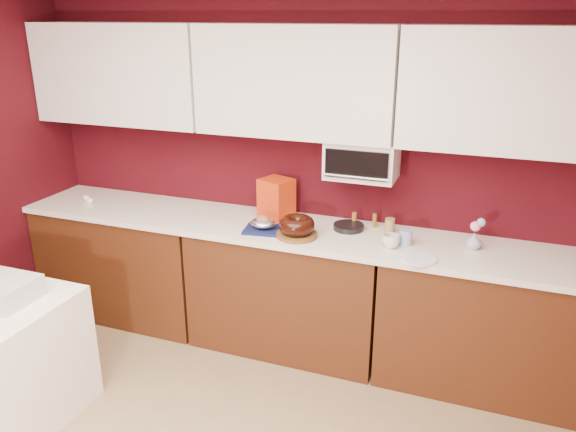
# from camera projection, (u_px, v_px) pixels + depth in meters

# --- Properties ---
(wall_back) EXTENTS (4.00, 0.02, 2.50)m
(wall_back) POSITION_uv_depth(u_px,v_px,m) (304.00, 166.00, 3.94)
(wall_back) COLOR #3D080E
(wall_back) RESTS_ON floor
(base_cabinet_left) EXTENTS (1.31, 0.58, 0.86)m
(base_cabinet_left) POSITION_uv_depth(u_px,v_px,m) (129.00, 262.00, 4.38)
(base_cabinet_left) COLOR #46210E
(base_cabinet_left) RESTS_ON floor
(base_cabinet_center) EXTENTS (1.31, 0.58, 0.86)m
(base_cabinet_center) POSITION_uv_depth(u_px,v_px,m) (288.00, 290.00, 3.95)
(base_cabinet_center) COLOR #46210E
(base_cabinet_center) RESTS_ON floor
(base_cabinet_right) EXTENTS (1.31, 0.58, 0.86)m
(base_cabinet_right) POSITION_uv_depth(u_px,v_px,m) (488.00, 324.00, 3.51)
(base_cabinet_right) COLOR #46210E
(base_cabinet_right) RESTS_ON floor
(countertop) EXTENTS (4.00, 0.62, 0.04)m
(countertop) POSITION_uv_depth(u_px,v_px,m) (288.00, 230.00, 3.79)
(countertop) COLOR white
(countertop) RESTS_ON base_cabinet_center
(upper_cabinet_left) EXTENTS (1.31, 0.33, 0.70)m
(upper_cabinet_left) POSITION_uv_depth(u_px,v_px,m) (121.00, 74.00, 4.03)
(upper_cabinet_left) COLOR white
(upper_cabinet_left) RESTS_ON wall_back
(upper_cabinet_center) EXTENTS (1.31, 0.33, 0.70)m
(upper_cabinet_center) POSITION_uv_depth(u_px,v_px,m) (296.00, 81.00, 3.59)
(upper_cabinet_center) COLOR white
(upper_cabinet_center) RESTS_ON wall_back
(upper_cabinet_right) EXTENTS (1.31, 0.33, 0.70)m
(upper_cabinet_right) POSITION_uv_depth(u_px,v_px,m) (519.00, 91.00, 3.15)
(upper_cabinet_right) COLOR white
(upper_cabinet_right) RESTS_ON wall_back
(toaster_oven) EXTENTS (0.45, 0.30, 0.25)m
(toaster_oven) POSITION_uv_depth(u_px,v_px,m) (362.00, 159.00, 3.62)
(toaster_oven) COLOR white
(toaster_oven) RESTS_ON upper_cabinet_center
(toaster_oven_door) EXTENTS (0.40, 0.02, 0.18)m
(toaster_oven_door) POSITION_uv_depth(u_px,v_px,m) (356.00, 165.00, 3.48)
(toaster_oven_door) COLOR black
(toaster_oven_door) RESTS_ON toaster_oven
(toaster_oven_handle) EXTENTS (0.42, 0.02, 0.02)m
(toaster_oven_handle) POSITION_uv_depth(u_px,v_px,m) (355.00, 177.00, 3.49)
(toaster_oven_handle) COLOR silver
(toaster_oven_handle) RESTS_ON toaster_oven
(cake_base) EXTENTS (0.32, 0.32, 0.02)m
(cake_base) POSITION_uv_depth(u_px,v_px,m) (297.00, 235.00, 3.62)
(cake_base) COLOR brown
(cake_base) RESTS_ON countertop
(bundt_cake) EXTENTS (0.26, 0.26, 0.10)m
(bundt_cake) POSITION_uv_depth(u_px,v_px,m) (297.00, 225.00, 3.60)
(bundt_cake) COLOR black
(bundt_cake) RESTS_ON cake_base
(navy_towel) EXTENTS (0.27, 0.24, 0.02)m
(navy_towel) POSITION_uv_depth(u_px,v_px,m) (263.00, 229.00, 3.72)
(navy_towel) COLOR #131B48
(navy_towel) RESTS_ON countertop
(foil_ham_nest) EXTENTS (0.18, 0.15, 0.06)m
(foil_ham_nest) POSITION_uv_depth(u_px,v_px,m) (263.00, 223.00, 3.71)
(foil_ham_nest) COLOR white
(foil_ham_nest) RESTS_ON navy_towel
(roasted_ham) EXTENTS (0.12, 0.11, 0.06)m
(roasted_ham) POSITION_uv_depth(u_px,v_px,m) (263.00, 219.00, 3.70)
(roasted_ham) COLOR #9F5C49
(roasted_ham) RESTS_ON foil_ham_nest
(pandoro_box) EXTENTS (0.26, 0.25, 0.28)m
(pandoro_box) POSITION_uv_depth(u_px,v_px,m) (276.00, 198.00, 3.93)
(pandoro_box) COLOR #A9140B
(pandoro_box) RESTS_ON countertop
(dark_pan) EXTENTS (0.24, 0.24, 0.04)m
(dark_pan) POSITION_uv_depth(u_px,v_px,m) (349.00, 227.00, 3.75)
(dark_pan) COLOR black
(dark_pan) RESTS_ON countertop
(coffee_mug) EXTENTS (0.11, 0.11, 0.10)m
(coffee_mug) POSITION_uv_depth(u_px,v_px,m) (391.00, 240.00, 3.44)
(coffee_mug) COLOR silver
(coffee_mug) RESTS_ON countertop
(blue_jar) EXTENTS (0.11, 0.11, 0.10)m
(blue_jar) POSITION_uv_depth(u_px,v_px,m) (406.00, 237.00, 3.49)
(blue_jar) COLOR #1C3C9A
(blue_jar) RESTS_ON countertop
(flower_vase) EXTENTS (0.10, 0.10, 0.11)m
(flower_vase) POSITION_uv_depth(u_px,v_px,m) (474.00, 240.00, 3.42)
(flower_vase) COLOR #ABB2C2
(flower_vase) RESTS_ON countertop
(flower_pink) EXTENTS (0.06, 0.06, 0.06)m
(flower_pink) POSITION_uv_depth(u_px,v_px,m) (475.00, 226.00, 3.39)
(flower_pink) COLOR #FD92C4
(flower_pink) RESTS_ON flower_vase
(flower_blue) EXTENTS (0.05, 0.05, 0.05)m
(flower_blue) POSITION_uv_depth(u_px,v_px,m) (481.00, 222.00, 3.39)
(flower_blue) COLOR #93B3EB
(flower_blue) RESTS_ON flower_vase
(china_plate) EXTENTS (0.20, 0.20, 0.01)m
(china_plate) POSITION_uv_depth(u_px,v_px,m) (419.00, 260.00, 3.28)
(china_plate) COLOR white
(china_plate) RESTS_ON countertop
(amber_bottle) EXTENTS (0.03, 0.03, 0.09)m
(amber_bottle) POSITION_uv_depth(u_px,v_px,m) (354.00, 219.00, 3.81)
(amber_bottle) COLOR #9B5C1C
(amber_bottle) RESTS_ON countertop
(paper_cup) EXTENTS (0.06, 0.06, 0.10)m
(paper_cup) POSITION_uv_depth(u_px,v_px,m) (390.00, 226.00, 3.68)
(paper_cup) COLOR olive
(paper_cup) RESTS_ON countertop
(egg_left) EXTENTS (0.06, 0.05, 0.04)m
(egg_left) POSITION_uv_depth(u_px,v_px,m) (86.00, 198.00, 4.32)
(egg_left) COLOR white
(egg_left) RESTS_ON countertop
(egg_right) EXTENTS (0.07, 0.06, 0.05)m
(egg_right) POSITION_uv_depth(u_px,v_px,m) (90.00, 201.00, 4.25)
(egg_right) COLOR white
(egg_right) RESTS_ON countertop
(newspaper_stack) EXTENTS (0.36, 0.30, 0.13)m
(newspaper_stack) POSITION_uv_depth(u_px,v_px,m) (1.00, 290.00, 3.11)
(newspaper_stack) COLOR silver
(newspaper_stack) RESTS_ON dining_table
(amber_bottle_tall) EXTENTS (0.03, 0.03, 0.10)m
(amber_bottle_tall) POSITION_uv_depth(u_px,v_px,m) (374.00, 220.00, 3.77)
(amber_bottle_tall) COLOR brown
(amber_bottle_tall) RESTS_ON countertop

